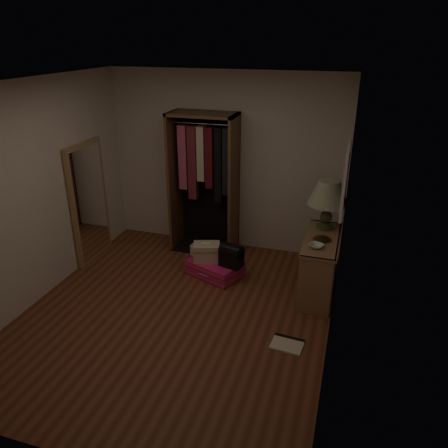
{
  "coord_description": "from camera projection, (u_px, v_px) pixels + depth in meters",
  "views": [
    {
      "loc": [
        1.8,
        -3.93,
        3.04
      ],
      "look_at": [
        0.3,
        0.95,
        0.8
      ],
      "focal_mm": 35.0,
      "sensor_mm": 36.0,
      "label": 1
    }
  ],
  "objects": [
    {
      "name": "ground",
      "position": [
        176.0,
        314.0,
        5.15
      ],
      "size": [
        4.0,
        4.0,
        0.0
      ],
      "primitive_type": "plane",
      "color": "brown",
      "rests_on": "ground"
    },
    {
      "name": "floor_book",
      "position": [
        288.0,
        344.0,
        4.63
      ],
      "size": [
        0.35,
        0.29,
        0.03
      ],
      "rotation": [
        0.0,
        0.0,
        -0.09
      ],
      "color": "beige",
      "rests_on": "ground"
    },
    {
      "name": "ceramic_bowl",
      "position": [
        316.0,
        246.0,
        5.07
      ],
      "size": [
        0.22,
        0.22,
        0.04
      ],
      "primitive_type": "imported",
      "rotation": [
        0.0,
        0.0,
        -0.37
      ],
      "color": "#B5D9BD",
      "rests_on": "console_bookshelf"
    },
    {
      "name": "open_wardrobe",
      "position": [
        206.0,
        172.0,
        6.28
      ],
      "size": [
        0.95,
        0.5,
        2.05
      ],
      "color": "brown",
      "rests_on": "ground"
    },
    {
      "name": "black_bag",
      "position": [
        231.0,
        255.0,
        5.71
      ],
      "size": [
        0.33,
        0.26,
        0.32
      ],
      "rotation": [
        0.0,
        0.0,
        -0.27
      ],
      "color": "black",
      "rests_on": "pink_suitcase"
    },
    {
      "name": "floor_mirror",
      "position": [
        89.0,
        203.0,
        6.14
      ],
      "size": [
        0.06,
        0.8,
        1.7
      ],
      "color": "#A67C50",
      "rests_on": "ground"
    },
    {
      "name": "console_bookshelf",
      "position": [
        320.0,
        262.0,
        5.49
      ],
      "size": [
        0.42,
        1.12,
        0.75
      ],
      "color": "#906645",
      "rests_on": "ground"
    },
    {
      "name": "brass_tray",
      "position": [
        322.0,
        239.0,
        5.26
      ],
      "size": [
        0.27,
        0.27,
        0.01
      ],
      "rotation": [
        0.0,
        0.0,
        0.24
      ],
      "color": "olive",
      "rests_on": "console_bookshelf"
    },
    {
      "name": "table_lamp",
      "position": [
        328.0,
        194.0,
        5.4
      ],
      "size": [
        0.57,
        0.57,
        0.63
      ],
      "rotation": [
        0.0,
        0.0,
        -0.14
      ],
      "color": "#3F4E26",
      "rests_on": "console_bookshelf"
    },
    {
      "name": "room_walls",
      "position": [
        178.0,
        193.0,
        4.56
      ],
      "size": [
        3.52,
        4.02,
        2.6
      ],
      "color": "beige",
      "rests_on": "ground"
    },
    {
      "name": "pink_suitcase",
      "position": [
        215.0,
        268.0,
        5.94
      ],
      "size": [
        0.83,
        0.72,
        0.21
      ],
      "rotation": [
        0.0,
        0.0,
        -0.36
      ],
      "color": "#DB1A66",
      "rests_on": "ground"
    },
    {
      "name": "white_jug",
      "position": [
        193.0,
        250.0,
        6.5
      ],
      "size": [
        0.12,
        0.12,
        0.18
      ],
      "rotation": [
        0.0,
        0.0,
        -0.18
      ],
      "color": "white",
      "rests_on": "ground"
    },
    {
      "name": "train_case",
      "position": [
        207.0,
        252.0,
        5.88
      ],
      "size": [
        0.42,
        0.35,
        0.26
      ],
      "rotation": [
        0.0,
        0.0,
        0.32
      ],
      "color": "beige",
      "rests_on": "pink_suitcase"
    }
  ]
}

